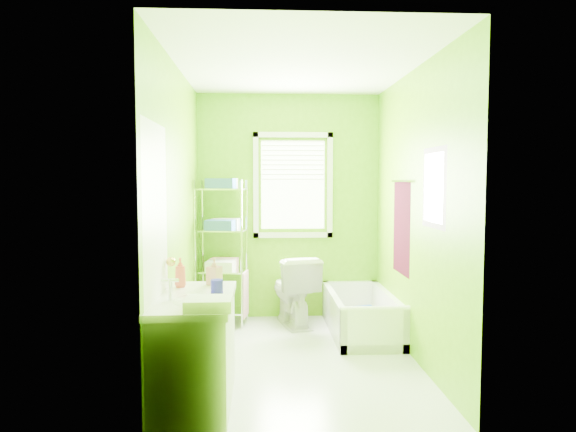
{
  "coord_description": "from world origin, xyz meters",
  "views": [
    {
      "loc": [
        -0.32,
        -4.52,
        1.61
      ],
      "look_at": [
        -0.07,
        0.25,
        1.28
      ],
      "focal_mm": 32.0,
      "sensor_mm": 36.0,
      "label": 1
    }
  ],
  "objects": [
    {
      "name": "toilet",
      "position": [
        0.03,
        1.1,
        0.39
      ],
      "size": [
        0.6,
        0.85,
        0.79
      ],
      "primitive_type": "imported",
      "rotation": [
        0.0,
        0.0,
        3.37
      ],
      "color": "white",
      "rests_on": "ground"
    },
    {
      "name": "wire_shelf_unit",
      "position": [
        -0.74,
        1.17,
        0.99
      ],
      "size": [
        0.59,
        0.48,
        1.63
      ],
      "color": "silver",
      "rests_on": "ground"
    },
    {
      "name": "door",
      "position": [
        -1.04,
        -1.0,
        1.0
      ],
      "size": [
        0.09,
        0.8,
        2.0
      ],
      "color": "white",
      "rests_on": "ground"
    },
    {
      "name": "room_envelope",
      "position": [
        0.0,
        0.0,
        1.55
      ],
      "size": [
        2.14,
        2.94,
        2.62
      ],
      "color": "#5EA107",
      "rests_on": "ground"
    },
    {
      "name": "bathtub",
      "position": [
        0.73,
        0.73,
        0.14
      ],
      "size": [
        0.65,
        1.39,
        0.45
      ],
      "color": "white",
      "rests_on": "ground"
    },
    {
      "name": "ground",
      "position": [
        0.0,
        0.0,
        0.0
      ],
      "size": [
        2.9,
        2.9,
        0.0
      ],
      "primitive_type": "plane",
      "color": "silver",
      "rests_on": "ground"
    },
    {
      "name": "right_wall_decor",
      "position": [
        1.04,
        -0.02,
        1.32
      ],
      "size": [
        0.04,
        1.48,
        1.17
      ],
      "color": "#3B0616",
      "rests_on": "ground"
    },
    {
      "name": "vanity",
      "position": [
        -0.79,
        -0.9,
        0.42
      ],
      "size": [
        0.56,
        1.05,
        1.01
      ],
      "color": "silver",
      "rests_on": "ground"
    },
    {
      "name": "window",
      "position": [
        0.05,
        1.42,
        1.61
      ],
      "size": [
        0.92,
        0.05,
        1.22
      ],
      "color": "white",
      "rests_on": "ground"
    }
  ]
}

